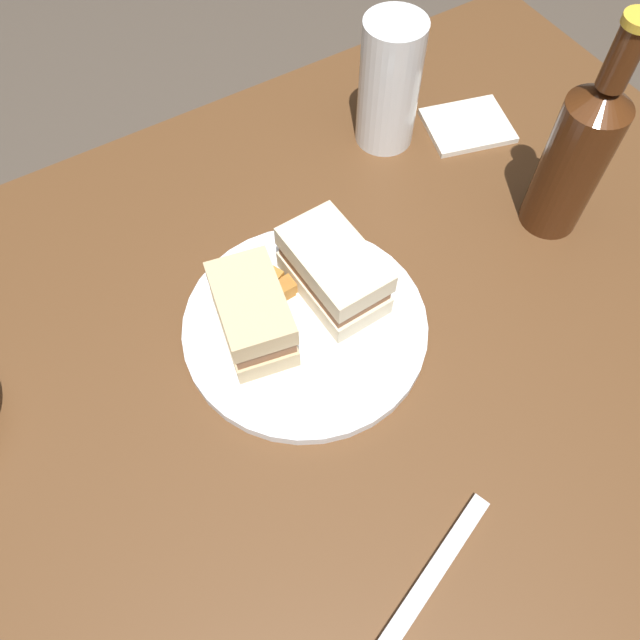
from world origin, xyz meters
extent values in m
plane|color=#4C4238|center=(0.00, 0.00, 0.00)|extent=(6.00, 6.00, 0.00)
cube|color=brown|center=(0.00, 0.00, 0.36)|extent=(1.17, 0.82, 0.71)
cylinder|color=white|center=(-0.02, 0.03, 0.72)|extent=(0.27, 0.27, 0.01)
cube|color=beige|center=(0.03, 0.05, 0.74)|extent=(0.08, 0.13, 0.03)
cube|color=#8C5B3D|center=(0.03, 0.05, 0.76)|extent=(0.07, 0.12, 0.02)
cube|color=beige|center=(0.03, 0.05, 0.78)|extent=(0.08, 0.13, 0.03)
cube|color=#CCB284|center=(-0.07, 0.04, 0.74)|extent=(0.09, 0.12, 0.03)
cube|color=#8C5B3D|center=(-0.07, 0.04, 0.76)|extent=(0.08, 0.11, 0.02)
cube|color=#CCB284|center=(-0.07, 0.04, 0.78)|extent=(0.09, 0.12, 0.03)
cube|color=#B77F33|center=(-0.03, 0.10, 0.73)|extent=(0.03, 0.05, 0.02)
cube|color=#AD702D|center=(-0.03, 0.07, 0.73)|extent=(0.05, 0.02, 0.01)
cube|color=#AD702D|center=(-0.04, 0.07, 0.73)|extent=(0.05, 0.02, 0.02)
cylinder|color=white|center=(0.22, 0.23, 0.80)|extent=(0.08, 0.08, 0.17)
cylinder|color=#C67014|center=(0.22, 0.23, 0.75)|extent=(0.07, 0.07, 0.08)
cylinder|color=#47230F|center=(0.31, 0.01, 0.80)|extent=(0.07, 0.07, 0.17)
cone|color=#47230F|center=(0.31, 0.01, 0.89)|extent=(0.07, 0.07, 0.02)
cylinder|color=#47230F|center=(0.31, 0.01, 0.94)|extent=(0.03, 0.03, 0.07)
cube|color=silver|center=(0.33, 0.19, 0.71)|extent=(0.13, 0.12, 0.01)
cube|color=silver|center=(-0.06, -0.25, 0.71)|extent=(0.17, 0.08, 0.01)
camera|label=1|loc=(-0.19, -0.28, 1.31)|focal=35.23mm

